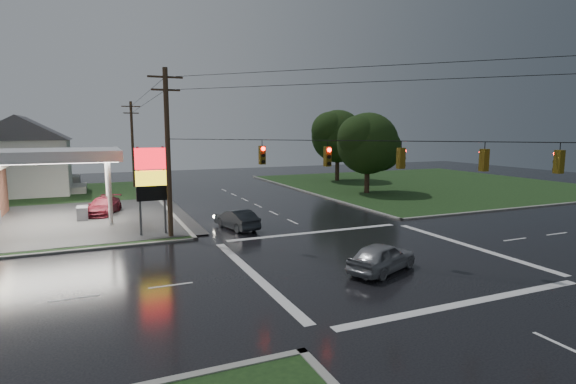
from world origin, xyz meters
name	(u,v)px	position (x,y,z in m)	size (l,w,h in m)	color
ground	(373,258)	(0.00, 0.00, 0.00)	(120.00, 120.00, 0.00)	black
grass_ne	(427,184)	(26.00, 26.00, 0.04)	(36.00, 36.00, 0.08)	black
pylon_sign	(151,176)	(-10.50, 10.50, 4.01)	(2.00, 0.35, 6.00)	#59595E
utility_pole_nw	(168,151)	(-9.50, 9.50, 5.72)	(2.20, 0.32, 11.00)	#382619
utility_pole_n	(133,143)	(-9.50, 38.00, 5.47)	(2.20, 0.32, 10.50)	#382619
traffic_signals	(376,141)	(0.02, -0.02, 6.48)	(26.87, 26.87, 1.47)	black
house_near	(24,155)	(-20.95, 36.00, 4.41)	(11.05, 8.48, 8.60)	silver
house_far	(28,150)	(-21.95, 48.00, 4.41)	(11.05, 8.48, 8.60)	silver
tree_ne_near	(369,144)	(14.14, 21.99, 5.56)	(7.99, 6.80, 8.98)	black
tree_ne_far	(339,136)	(17.15, 33.99, 6.18)	(8.46, 7.20, 9.80)	black
car_north	(237,219)	(-4.74, 10.21, 0.71)	(1.51, 4.34, 1.43)	black
car_crossing	(382,257)	(-0.91, -2.13, 0.75)	(1.77, 4.39, 1.50)	gray
car_pump	(103,206)	(-13.45, 19.94, 0.73)	(2.04, 5.01, 1.45)	maroon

